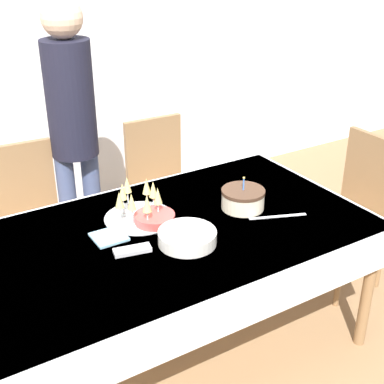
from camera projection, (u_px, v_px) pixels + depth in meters
ground_plane at (170, 351)px, 2.91m from camera, size 12.00×12.00×0.00m
wall_back at (34, 42)px, 3.77m from camera, size 8.00×0.05×2.70m
dining_table at (167, 249)px, 2.62m from camera, size 2.01×1.13×0.75m
dining_chair_far_left at (29, 219)px, 3.14m from camera, size 0.44×0.44×0.97m
dining_chair_far_right at (162, 185)px, 3.56m from camera, size 0.43×0.43×0.97m
dining_chair_right_end at (355, 205)px, 3.30m from camera, size 0.42×0.42×0.97m
birthday_cake at (243, 199)px, 2.77m from camera, size 0.23×0.23×0.18m
champagne_tray at (139, 203)px, 2.66m from camera, size 0.36×0.36×0.18m
plate_stack_main at (187, 237)px, 2.47m from camera, size 0.27×0.27×0.06m
plate_stack_dessert at (155, 219)px, 2.64m from camera, size 0.20×0.20×0.05m
cake_knife at (278, 216)px, 2.71m from camera, size 0.29×0.13×0.00m
fork_pile at (132, 250)px, 2.41m from camera, size 0.18×0.09×0.02m
napkin_pile at (109, 237)px, 2.52m from camera, size 0.15×0.15×0.01m
person_standing at (72, 119)px, 3.12m from camera, size 0.28×0.28×1.75m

